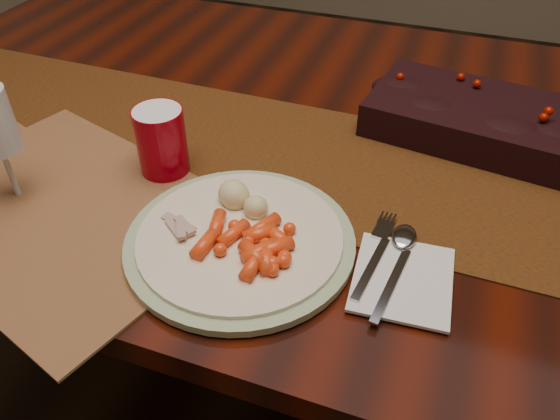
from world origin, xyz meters
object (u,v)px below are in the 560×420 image
(napkin, at_px, (403,279))
(dinner_plate, at_px, (240,240))
(wine_glass, at_px, (0,147))
(placemat_main, at_px, (63,209))
(centerpiece, at_px, (490,116))
(baby_carrots, at_px, (242,236))
(dining_table, at_px, (312,277))
(turkey_shreds, at_px, (176,222))
(red_cup, at_px, (161,141))
(mashed_potatoes, at_px, (245,194))

(napkin, bearing_deg, dinner_plate, 178.44)
(wine_glass, bearing_deg, placemat_main, -3.69)
(centerpiece, xyz_separation_m, napkin, (-0.07, -0.37, -0.03))
(centerpiece, distance_m, baby_carrots, 0.48)
(dining_table, relative_size, wine_glass, 10.60)
(placemat_main, relative_size, turkey_shreds, 6.15)
(napkin, bearing_deg, red_cup, 160.50)
(mashed_potatoes, xyz_separation_m, wine_glass, (-0.33, -0.07, 0.05))
(dinner_plate, height_order, red_cup, red_cup)
(dining_table, distance_m, wine_glass, 0.67)
(wine_glass, bearing_deg, dinner_plate, 1.93)
(baby_carrots, xyz_separation_m, turkey_shreds, (-0.09, -0.00, -0.00))
(napkin, distance_m, wine_glass, 0.56)
(red_cup, bearing_deg, centerpiece, 30.11)
(wine_glass, bearing_deg, napkin, 2.06)
(baby_carrots, bearing_deg, centerpiece, 55.02)
(centerpiece, relative_size, turkey_shreds, 5.06)
(centerpiece, distance_m, placemat_main, 0.68)
(baby_carrots, bearing_deg, turkey_shreds, -178.50)
(centerpiece, relative_size, napkin, 2.82)
(dining_table, distance_m, baby_carrots, 0.52)
(placemat_main, distance_m, mashed_potatoes, 0.26)
(napkin, relative_size, red_cup, 1.33)
(placemat_main, height_order, turkey_shreds, turkey_shreds)
(mashed_potatoes, relative_size, napkin, 0.52)
(centerpiece, relative_size, baby_carrots, 3.24)
(dining_table, distance_m, centerpiece, 0.50)
(centerpiece, relative_size, red_cup, 3.76)
(dining_table, distance_m, napkin, 0.53)
(dining_table, height_order, mashed_potatoes, mashed_potatoes)
(placemat_main, relative_size, napkin, 3.43)
(centerpiece, xyz_separation_m, red_cup, (-0.46, -0.26, 0.01))
(dining_table, relative_size, red_cup, 17.67)
(centerpiece, bearing_deg, dining_table, -167.00)
(centerpiece, relative_size, wine_glass, 2.25)
(dining_table, bearing_deg, baby_carrots, -90.93)
(red_cup, bearing_deg, placemat_main, -124.60)
(dining_table, relative_size, napkin, 13.26)
(wine_glass, bearing_deg, dining_table, 42.58)
(baby_carrots, distance_m, napkin, 0.20)
(placemat_main, xyz_separation_m, wine_glass, (-0.08, 0.01, 0.08))
(napkin, bearing_deg, dining_table, 118.53)
(dining_table, relative_size, centerpiece, 4.70)
(placemat_main, distance_m, red_cup, 0.17)
(turkey_shreds, xyz_separation_m, red_cup, (-0.09, 0.13, 0.03))
(turkey_shreds, height_order, wine_glass, wine_glass)
(dinner_plate, bearing_deg, napkin, 2.27)
(baby_carrots, height_order, napkin, baby_carrots)
(dinner_plate, distance_m, turkey_shreds, 0.09)
(dining_table, distance_m, mashed_potatoes, 0.49)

